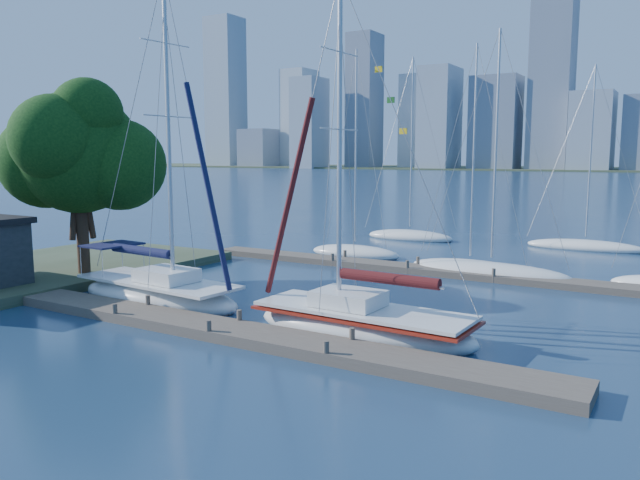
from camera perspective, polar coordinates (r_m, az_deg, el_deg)
The scene contains 12 objects.
ground at distance 24.24m, azimuth -8.70°, elevation -8.62°, with size 700.00×700.00×0.00m, color navy.
near_dock at distance 24.19m, azimuth -8.71°, elevation -8.17°, with size 26.00×2.00×0.40m, color brown.
far_dock at distance 36.83m, azimuth 9.91°, elevation -2.74°, with size 30.00×1.80×0.36m, color brown.
shore at distance 38.70m, azimuth -25.52°, elevation -2.77°, with size 12.00×22.00×0.50m, color #38472D.
tree at distance 35.60m, azimuth -21.22°, elevation 7.69°, with size 8.47×7.70×10.73m.
sailboat_navy at distance 29.83m, azimuth -14.63°, elevation -3.43°, with size 9.34×3.70×15.21m.
sailboat_maroon at distance 23.74m, azimuth 3.88°, elevation -6.32°, with size 9.13×3.27×13.88m.
bg_boat_1 at distance 42.57m, azimuth 3.22°, elevation -1.09°, with size 6.88×4.75×14.05m.
bg_boat_2 at distance 37.79m, azimuth 13.55°, elevation -2.45°, with size 7.46×4.00×13.40m.
bg_boat_3 at distance 36.49m, azimuth 15.39°, elevation -2.84°, with size 9.22×4.68×13.96m.
bg_boat_6 at distance 51.51m, azimuth 8.21°, elevation 0.38°, with size 7.67×4.92×14.89m.
bg_boat_7 at distance 49.39m, azimuth 23.10°, elevation -0.52°, with size 8.46×4.76×13.49m.
Camera 1 is at (14.95, -17.84, 6.77)m, focal length 35.00 mm.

